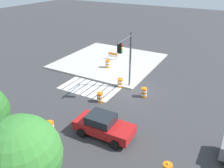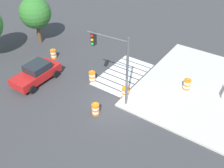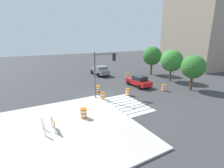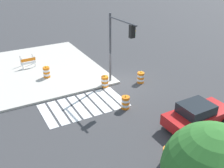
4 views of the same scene
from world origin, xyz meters
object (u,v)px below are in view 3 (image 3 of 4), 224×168
(traffic_barrel_near_corner, at_px, (98,89))
(street_tree_streetside_near, at_px, (172,61))
(traffic_barrel_far_curb, at_px, (127,76))
(traffic_light_pole, at_px, (103,66))
(pickup_truck, at_px, (100,70))
(traffic_barrel_median_far, at_px, (102,96))
(street_tree_streetside_mid, at_px, (193,67))
(sports_car, at_px, (139,81))
(traffic_barrel_crosswalk_end, at_px, (128,92))
(street_tree_streetside_far, at_px, (152,56))
(traffic_barrel_median_near, at_px, (164,88))
(construction_barricade, at_px, (51,124))
(traffic_barrel_on_sidewalk, at_px, (84,113))

(traffic_barrel_near_corner, distance_m, street_tree_streetside_near, 13.77)
(traffic_barrel_far_curb, height_order, traffic_light_pole, traffic_light_pole)
(pickup_truck, height_order, traffic_barrel_median_far, pickup_truck)
(traffic_barrel_near_corner, distance_m, street_tree_streetside_mid, 13.53)
(pickup_truck, xyz_separation_m, traffic_barrel_median_far, (12.45, -5.65, -0.52))
(sports_car, height_order, traffic_barrel_far_curb, sports_car)
(traffic_barrel_crosswalk_end, relative_size, traffic_barrel_far_curb, 1.00)
(traffic_light_pole, xyz_separation_m, street_tree_streetside_far, (-7.23, 14.45, -0.13))
(traffic_barrel_median_near, distance_m, construction_barricade, 16.04)
(street_tree_streetside_mid, bearing_deg, street_tree_streetside_far, 167.86)
(traffic_barrel_on_sidewalk, distance_m, construction_barricade, 3.07)
(traffic_barrel_on_sidewalk, xyz_separation_m, street_tree_streetside_mid, (-0.93, 16.38, 2.73))
(street_tree_streetside_near, bearing_deg, traffic_barrel_median_near, -55.74)
(construction_barricade, relative_size, street_tree_streetside_mid, 0.26)
(traffic_barrel_on_sidewalk, bearing_deg, sports_car, 118.72)
(traffic_light_pole, distance_m, street_tree_streetside_near, 13.65)
(traffic_barrel_median_near, relative_size, traffic_light_pole, 0.19)
(street_tree_streetside_mid, bearing_deg, sports_car, -134.14)
(traffic_barrel_median_near, height_order, traffic_barrel_far_curb, same)
(traffic_barrel_near_corner, xyz_separation_m, street_tree_streetside_far, (-5.20, 14.31, 3.33))
(traffic_barrel_near_corner, xyz_separation_m, street_tree_streetside_mid, (5.58, 11.99, 2.88))
(traffic_light_pole, bearing_deg, traffic_barrel_median_far, -34.02)
(traffic_barrel_median_far, xyz_separation_m, traffic_barrel_far_curb, (-7.61, 8.87, 0.00))
(traffic_barrel_median_near, distance_m, traffic_barrel_far_curb, 8.71)
(pickup_truck, bearing_deg, traffic_barrel_on_sidewalk, -30.13)
(sports_car, distance_m, traffic_barrel_near_corner, 6.71)
(sports_car, bearing_deg, construction_barricade, -63.80)
(traffic_barrel_median_near, height_order, street_tree_streetside_near, street_tree_streetside_near)
(traffic_barrel_crosswalk_end, xyz_separation_m, traffic_barrel_median_near, (0.86, 5.53, 0.00))
(traffic_barrel_far_curb, relative_size, street_tree_streetside_mid, 0.21)
(pickup_truck, bearing_deg, street_tree_streetside_far, 65.17)
(pickup_truck, bearing_deg, construction_barricade, -36.00)
(traffic_barrel_on_sidewalk, distance_m, street_tree_streetside_mid, 16.64)
(traffic_barrel_median_far, height_order, traffic_barrel_on_sidewalk, traffic_barrel_on_sidewalk)
(traffic_barrel_near_corner, height_order, traffic_barrel_median_far, same)
(traffic_barrel_median_near, relative_size, traffic_barrel_on_sidewalk, 1.00)
(traffic_barrel_crosswalk_end, bearing_deg, traffic_light_pole, -110.81)
(street_tree_streetside_near, distance_m, street_tree_streetside_far, 5.82)
(sports_car, xyz_separation_m, street_tree_streetside_mid, (5.15, 5.30, 2.52))
(pickup_truck, bearing_deg, street_tree_streetside_mid, 25.06)
(traffic_barrel_median_near, xyz_separation_m, traffic_barrel_far_curb, (-8.71, -0.21, 0.00))
(traffic_light_pole, bearing_deg, street_tree_streetside_mid, 73.69)
(street_tree_streetside_mid, bearing_deg, traffic_barrel_far_curb, -159.43)
(street_tree_streetside_near, bearing_deg, traffic_barrel_near_corner, -92.32)
(traffic_barrel_near_corner, xyz_separation_m, traffic_barrel_on_sidewalk, (6.50, -4.40, 0.15))
(pickup_truck, bearing_deg, sports_car, 10.06)
(street_tree_streetside_far, bearing_deg, street_tree_streetside_near, -8.79)
(sports_car, height_order, construction_barricade, sports_car)
(traffic_barrel_median_near, bearing_deg, traffic_barrel_crosswalk_end, -98.79)
(traffic_barrel_on_sidewalk, distance_m, street_tree_streetside_near, 19.01)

